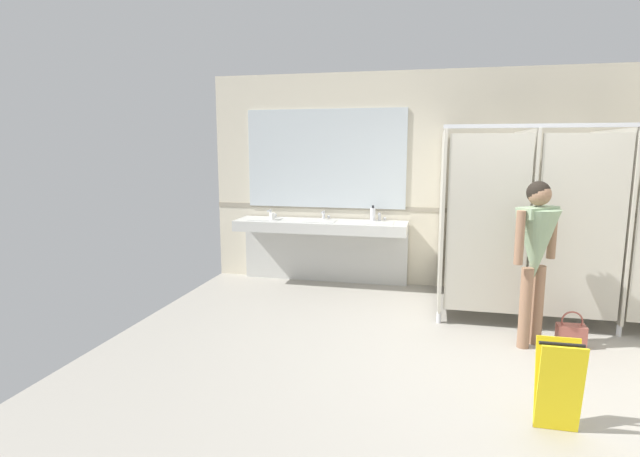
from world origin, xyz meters
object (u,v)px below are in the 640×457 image
(person_standing, at_px, (536,244))
(wet_floor_sign, at_px, (559,385))
(handbag, at_px, (571,335))
(paper_cup, at_px, (273,217))
(soap_dispenser, at_px, (373,214))

(person_standing, bearing_deg, wet_floor_sign, -93.54)
(handbag, height_order, wet_floor_sign, wet_floor_sign)
(wet_floor_sign, bearing_deg, person_standing, 86.46)
(person_standing, xyz_separation_m, handbag, (0.38, 0.06, -0.87))
(handbag, distance_m, wet_floor_sign, 1.64)
(paper_cup, xyz_separation_m, wet_floor_sign, (2.98, -3.03, -0.63))
(handbag, xyz_separation_m, soap_dispenser, (-2.11, 1.72, 0.87))
(person_standing, bearing_deg, paper_cup, 153.42)
(soap_dispenser, bearing_deg, handbag, -39.16)
(paper_cup, relative_size, wet_floor_sign, 0.16)
(person_standing, relative_size, paper_cup, 16.10)
(person_standing, distance_m, wet_floor_sign, 1.64)
(soap_dispenser, bearing_deg, wet_floor_sign, -63.47)
(person_standing, height_order, soap_dispenser, person_standing)
(person_standing, xyz_separation_m, wet_floor_sign, (-0.09, -1.49, -0.67))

